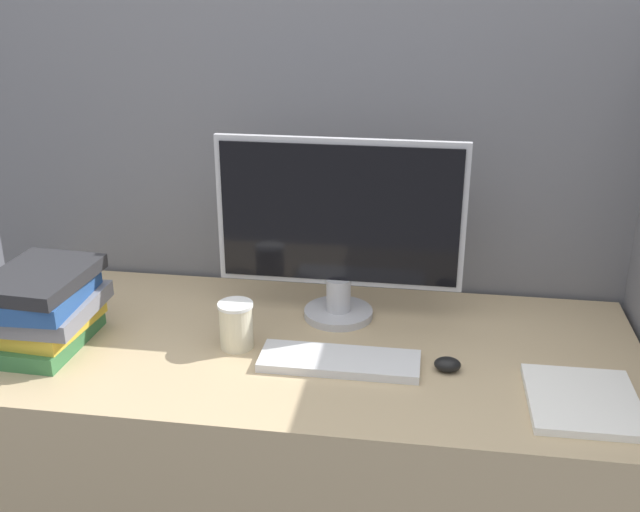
# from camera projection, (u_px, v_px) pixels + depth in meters

# --- Properties ---
(cubicle_panel_rear) EXTENTS (1.98, 0.04, 1.55)m
(cubicle_panel_rear) POSITION_uv_depth(u_px,v_px,m) (329.00, 277.00, 2.15)
(cubicle_panel_rear) COLOR slate
(cubicle_panel_rear) RESTS_ON ground_plane
(desk) EXTENTS (1.58, 0.72, 0.77)m
(desk) POSITION_uv_depth(u_px,v_px,m) (307.00, 476.00, 1.93)
(desk) COLOR tan
(desk) RESTS_ON ground_plane
(monitor) EXTENTS (0.61, 0.18, 0.47)m
(monitor) POSITION_uv_depth(u_px,v_px,m) (339.00, 229.00, 1.84)
(monitor) COLOR #B7B7BC
(monitor) RESTS_ON desk
(keyboard) EXTENTS (0.36, 0.12, 0.02)m
(keyboard) POSITION_uv_depth(u_px,v_px,m) (339.00, 361.00, 1.70)
(keyboard) COLOR silver
(keyboard) RESTS_ON desk
(mouse) EXTENTS (0.06, 0.05, 0.03)m
(mouse) POSITION_uv_depth(u_px,v_px,m) (447.00, 364.00, 1.67)
(mouse) COLOR black
(mouse) RESTS_ON desk
(coffee_cup) EXTENTS (0.08, 0.08, 0.11)m
(coffee_cup) POSITION_uv_depth(u_px,v_px,m) (236.00, 325.00, 1.76)
(coffee_cup) COLOR beige
(coffee_cup) RESTS_ON desk
(book_stack) EXTENTS (0.22, 0.28, 0.19)m
(book_stack) POSITION_uv_depth(u_px,v_px,m) (44.00, 307.00, 1.75)
(book_stack) COLOR #38723F
(book_stack) RESTS_ON desk
(paper_pile) EXTENTS (0.23, 0.25, 0.02)m
(paper_pile) POSITION_uv_depth(u_px,v_px,m) (583.00, 401.00, 1.55)
(paper_pile) COLOR white
(paper_pile) RESTS_ON desk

